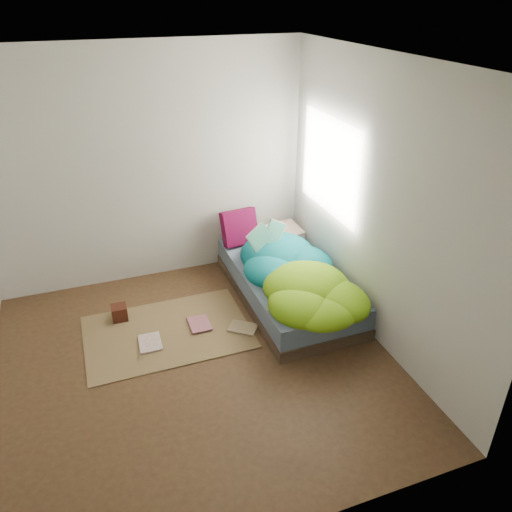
{
  "coord_description": "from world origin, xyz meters",
  "views": [
    {
      "loc": [
        -0.7,
        -3.51,
        3.06
      ],
      "look_at": [
        0.87,
        0.75,
        0.57
      ],
      "focal_mm": 35.0,
      "sensor_mm": 36.0,
      "label": 1
    }
  ],
  "objects_px": {
    "pillow_magenta": "(239,227)",
    "open_book": "(267,226)",
    "wooden_box": "(119,313)",
    "floor_book_a": "(139,345)",
    "floor_book_b": "(189,326)",
    "bed": "(287,284)"
  },
  "relations": [
    {
      "from": "bed",
      "to": "floor_book_a",
      "type": "height_order",
      "value": "bed"
    },
    {
      "from": "bed",
      "to": "pillow_magenta",
      "type": "relative_size",
      "value": 4.85
    },
    {
      "from": "bed",
      "to": "floor_book_a",
      "type": "distance_m",
      "value": 1.7
    },
    {
      "from": "open_book",
      "to": "floor_book_a",
      "type": "height_order",
      "value": "open_book"
    },
    {
      "from": "pillow_magenta",
      "to": "floor_book_b",
      "type": "xyz_separation_m",
      "value": [
        -0.87,
        -0.99,
        -0.52
      ]
    },
    {
      "from": "bed",
      "to": "floor_book_a",
      "type": "xyz_separation_m",
      "value": [
        -1.67,
        -0.3,
        -0.15
      ]
    },
    {
      "from": "bed",
      "to": "floor_book_b",
      "type": "xyz_separation_m",
      "value": [
        -1.15,
        -0.18,
        -0.14
      ]
    },
    {
      "from": "bed",
      "to": "open_book",
      "type": "relative_size",
      "value": 4.85
    },
    {
      "from": "pillow_magenta",
      "to": "floor_book_a",
      "type": "height_order",
      "value": "pillow_magenta"
    },
    {
      "from": "floor_book_a",
      "to": "open_book",
      "type": "bearing_deg",
      "value": 21.12
    },
    {
      "from": "open_book",
      "to": "floor_book_a",
      "type": "bearing_deg",
      "value": -177.23
    },
    {
      "from": "wooden_box",
      "to": "floor_book_a",
      "type": "distance_m",
      "value": 0.53
    },
    {
      "from": "open_book",
      "to": "wooden_box",
      "type": "relative_size",
      "value": 2.69
    },
    {
      "from": "open_book",
      "to": "wooden_box",
      "type": "height_order",
      "value": "open_book"
    },
    {
      "from": "pillow_magenta",
      "to": "open_book",
      "type": "height_order",
      "value": "open_book"
    },
    {
      "from": "open_book",
      "to": "wooden_box",
      "type": "distance_m",
      "value": 1.77
    },
    {
      "from": "open_book",
      "to": "floor_book_b",
      "type": "bearing_deg",
      "value": -174.36
    },
    {
      "from": "floor_book_a",
      "to": "bed",
      "type": "bearing_deg",
      "value": 12.8
    },
    {
      "from": "floor_book_b",
      "to": "bed",
      "type": "bearing_deg",
      "value": 9.51
    },
    {
      "from": "floor_book_a",
      "to": "floor_book_b",
      "type": "distance_m",
      "value": 0.53
    },
    {
      "from": "pillow_magenta",
      "to": "open_book",
      "type": "distance_m",
      "value": 0.67
    },
    {
      "from": "wooden_box",
      "to": "pillow_magenta",
      "type": "bearing_deg",
      "value": 21.57
    }
  ]
}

